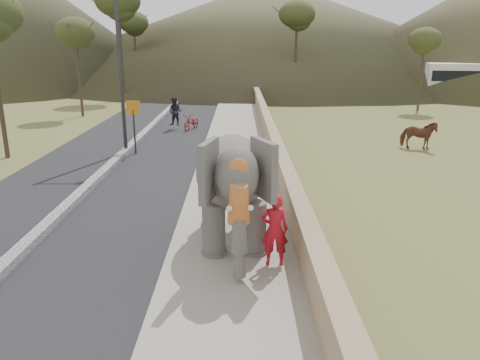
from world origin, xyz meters
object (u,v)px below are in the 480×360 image
Objects in this scene: cow at (418,135)px; motorcyclist at (184,117)px; elephant_and_man at (232,187)px; lamppost at (126,42)px.

motorcyclist is (-11.55, 5.19, 0.04)m from cow.
cow is at bearing -24.19° from motorcyclist.
cow is 13.82m from elephant_and_man.
cow is at bearing 2.87° from lamppost.
lamppost is 4.06× the size of motorcyclist.
cow is 12.66m from motorcyclist.
cow is 0.41× the size of elephant_and_man.
lamppost is 13.94m from cow.
elephant_and_man reaches higher than motorcyclist.
lamppost is at bearing -106.46° from motorcyclist.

